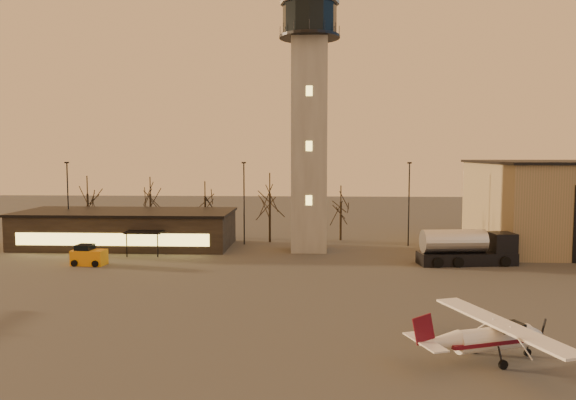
% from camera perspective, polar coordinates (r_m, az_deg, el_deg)
% --- Properties ---
extents(ground, '(220.00, 220.00, 0.00)m').
position_cam_1_polar(ground, '(35.83, 1.59, -13.53)').
color(ground, '#3A3836').
rests_on(ground, ground).
extents(control_tower, '(6.80, 6.80, 32.60)m').
position_cam_1_polar(control_tower, '(64.19, 2.18, 9.35)').
color(control_tower, gray).
rests_on(control_tower, ground).
extents(terminal, '(25.40, 12.20, 4.30)m').
position_cam_1_polar(terminal, '(70.35, -16.08, -2.80)').
color(terminal, black).
rests_on(terminal, ground).
extents(light_poles, '(58.50, 12.25, 10.14)m').
position_cam_1_polar(light_poles, '(65.26, 2.60, -0.33)').
color(light_poles, black).
rests_on(light_poles, ground).
extents(tree_row, '(37.20, 9.20, 8.80)m').
position_cam_1_polar(tree_row, '(74.74, -8.33, 0.70)').
color(tree_row, black).
rests_on(tree_row, ground).
extents(cessna_front, '(8.68, 10.62, 2.98)m').
position_cam_1_polar(cessna_front, '(33.40, 20.32, -13.38)').
color(cessna_front, silver).
rests_on(cessna_front, ground).
extents(fuel_truck, '(9.94, 4.12, 3.59)m').
position_cam_1_polar(fuel_truck, '(59.60, 17.65, -4.92)').
color(fuel_truck, black).
rests_on(fuel_truck, ground).
extents(service_cart, '(3.41, 2.33, 2.07)m').
position_cam_1_polar(service_cart, '(60.13, -19.61, -5.49)').
color(service_cart, orange).
rests_on(service_cart, ground).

